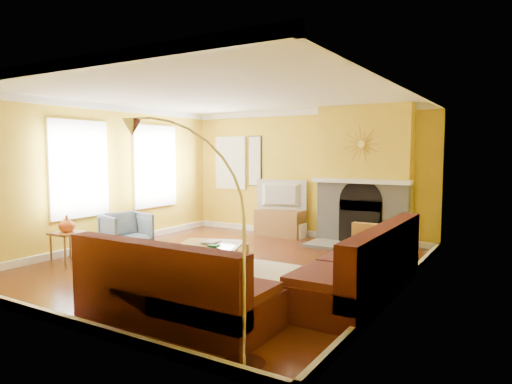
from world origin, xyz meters
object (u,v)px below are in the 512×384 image
Objects in this scene: coffee_table at (209,256)px; arc_lamp at (189,238)px; side_table at (68,247)px; armchair at (126,232)px; media_console at (280,223)px; sectional_sofa at (271,257)px.

coffee_table is 0.46× the size of arc_lamp.
side_table is 4.32m from arc_lamp.
coffee_table is 1.93× the size of side_table.
side_table is at bearing -173.21° from armchair.
side_table is (-1.88, -3.86, -0.04)m from media_console.
arc_lamp reaches higher than armchair.
arc_lamp is at bearing -69.61° from media_console.
coffee_table is 3.00m from media_console.
armchair is 0.37× the size of arc_lamp.
armchair reaches higher than side_table.
side_table is at bearing -158.43° from coffee_table.
arc_lamp is (2.04, -5.49, 0.77)m from media_console.
arc_lamp is at bearing -56.14° from coffee_table.
armchair is (-2.03, 0.20, 0.16)m from coffee_table.
coffee_table is at bearing -83.25° from media_console.
coffee_table is 2.40m from side_table.
side_table is 0.24× the size of arc_lamp.
arc_lamp is (3.92, -1.64, 0.80)m from side_table.
media_console reaches higher than side_table.
media_console is 2.08× the size of side_table.
side_table is at bearing -115.98° from media_console.
sectional_sofa is 7.58× the size of side_table.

